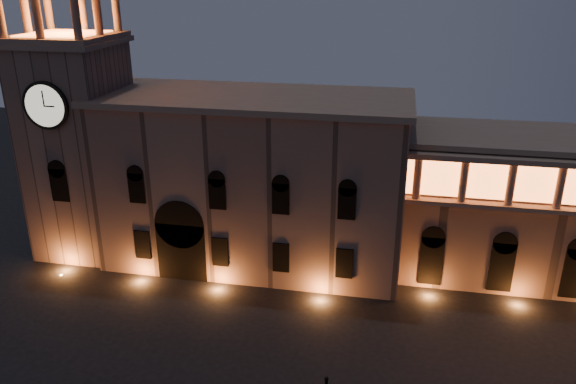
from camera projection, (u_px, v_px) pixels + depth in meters
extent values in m
cube|color=#7B5E50|center=(255.00, 183.00, 57.39)|extent=(30.00, 12.00, 17.00)
cube|color=#89715E|center=(253.00, 98.00, 54.16)|extent=(30.80, 12.80, 0.60)
cube|color=black|center=(184.00, 250.00, 55.55)|extent=(5.00, 1.40, 6.00)
cylinder|color=black|center=(182.00, 222.00, 54.45)|extent=(5.00, 1.40, 5.00)
cube|color=orange|center=(183.00, 252.00, 55.44)|extent=(4.20, 0.20, 5.00)
cube|color=#7B5E50|center=(81.00, 152.00, 58.85)|extent=(9.00, 9.00, 22.00)
cube|color=#89715E|center=(65.00, 42.00, 54.72)|extent=(9.80, 9.80, 0.50)
cylinder|color=black|center=(46.00, 106.00, 52.38)|extent=(4.60, 0.35, 4.60)
cylinder|color=beige|center=(45.00, 106.00, 52.25)|extent=(4.00, 0.12, 4.00)
cube|color=#89715E|center=(64.00, 37.00, 54.53)|extent=(9.40, 9.40, 0.50)
cube|color=orange|center=(64.00, 34.00, 54.42)|extent=(6.80, 6.80, 0.15)
cylinder|color=#89715E|center=(37.00, 14.00, 50.20)|extent=(0.76, 0.76, 4.20)
cylinder|color=#89715E|center=(76.00, 15.00, 49.53)|extent=(0.76, 0.76, 4.20)
cylinder|color=#89715E|center=(48.00, 9.00, 57.82)|extent=(0.76, 0.76, 4.20)
cylinder|color=#89715E|center=(82.00, 9.00, 57.14)|extent=(0.76, 0.76, 4.20)
cylinder|color=#89715E|center=(116.00, 9.00, 56.46)|extent=(0.76, 0.76, 4.20)
cylinder|color=#89715E|center=(25.00, 11.00, 54.35)|extent=(0.76, 0.76, 4.20)
cylinder|color=#89715E|center=(97.00, 12.00, 52.99)|extent=(0.76, 0.76, 4.20)
cylinder|color=#89715E|center=(417.00, 177.00, 50.24)|extent=(0.70, 0.70, 4.00)
cylinder|color=#89715E|center=(464.00, 180.00, 49.53)|extent=(0.70, 0.70, 4.00)
cylinder|color=#89715E|center=(511.00, 183.00, 48.82)|extent=(0.70, 0.70, 4.00)
cylinder|color=#89715E|center=(560.00, 186.00, 48.11)|extent=(0.70, 0.70, 4.00)
sphere|color=black|center=(327.00, 379.00, 32.13)|extent=(0.28, 0.28, 0.28)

